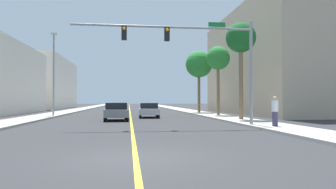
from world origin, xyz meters
The scene contains 15 objects.
ground centered at (0.00, 42.00, 0.00)m, with size 192.00×192.00×0.00m, color #2D2D30.
sidewalk_left centered at (-8.62, 42.00, 0.07)m, with size 2.92×168.00×0.15m, color #9E9B93.
sidewalk_right centered at (8.62, 42.00, 0.07)m, with size 2.92×168.00×0.15m, color #B2ADA3.
lane_marking_center centered at (0.00, 42.00, 0.00)m, with size 0.16×144.00×0.01m, color yellow.
building_left_far centered at (-18.06, 55.96, 5.00)m, with size 10.76×24.04×9.99m, color silver.
building_right_near centered at (18.03, 27.89, 6.42)m, with size 10.69×24.81×12.84m, color tan.
traffic_signal_mast centered at (4.06, 9.74, 4.97)m, with size 11.31×0.36×6.55m.
street_lamp centered at (-7.66, 22.90, 4.73)m, with size 0.56×0.28×8.30m.
palm_near centered at (8.81, 14.88, 6.59)m, with size 2.43×2.43×7.83m.
palm_mid centered at (9.03, 21.99, 5.95)m, with size 2.45×2.45×7.15m.
palm_far centered at (8.64, 29.09, 6.18)m, with size 3.39×3.39×7.78m.
car_gray centered at (-1.22, 16.73, 0.75)m, with size 2.11×3.99×1.46m.
car_green centered at (-1.21, 26.88, 0.73)m, with size 1.83×4.42×1.40m.
car_silver centered at (1.75, 20.83, 0.74)m, with size 2.02×4.08×1.41m.
pedestrian centered at (8.34, 8.14, 1.03)m, with size 0.38×0.38×1.76m.
Camera 1 is at (-0.21, -9.03, 1.68)m, focal length 32.94 mm.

